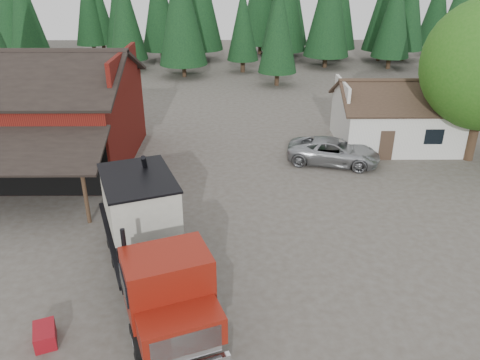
{
  "coord_description": "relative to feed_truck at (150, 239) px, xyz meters",
  "views": [
    {
      "loc": [
        1.78,
        -18.22,
        11.98
      ],
      "look_at": [
        1.96,
        3.19,
        1.8
      ],
      "focal_mm": 35.0,
      "sensor_mm": 36.0,
      "label": 1
    }
  ],
  "objects": [
    {
      "name": "equip_box",
      "position": [
        -3.26,
        -3.03,
        -1.92
      ],
      "size": [
        1.05,
        1.28,
        0.6
      ],
      "primitive_type": "cube",
      "rotation": [
        0.0,
        0.0,
        0.37
      ],
      "color": "maroon",
      "rests_on": "ground"
    },
    {
      "name": "feed_truck",
      "position": [
        0.0,
        0.0,
        0.0
      ],
      "size": [
        6.34,
        10.82,
        4.74
      ],
      "rotation": [
        0.0,
        0.0,
        0.36
      ],
      "color": "black",
      "rests_on": "ground"
    },
    {
      "name": "farmhouse",
      "position": [
        14.55,
        15.96,
        -0.55
      ],
      "size": [
        8.6,
        6.42,
        4.65
      ],
      "color": "silver",
      "rests_on": "ground"
    },
    {
      "name": "near_pine_b",
      "position": [
        7.55,
        32.97,
        3.67
      ],
      "size": [
        3.96,
        3.96,
        10.4
      ],
      "color": "#382619",
      "rests_on": "ground"
    },
    {
      "name": "ground",
      "position": [
        1.55,
        2.97,
        -2.22
      ],
      "size": [
        120.0,
        120.0,
        0.0
      ],
      "primitive_type": "plane",
      "color": "#4B453B",
      "rests_on": "ground"
    },
    {
      "name": "near_pine_c",
      "position": [
        23.55,
        28.97,
        4.67
      ],
      "size": [
        4.84,
        4.84,
        12.4
      ],
      "color": "#382619",
      "rests_on": "ground"
    },
    {
      "name": "near_pine_d",
      "position": [
        -2.45,
        36.97,
        5.18
      ],
      "size": [
        5.28,
        5.28,
        13.4
      ],
      "color": "#382619",
      "rests_on": "ground"
    },
    {
      "name": "conifer_backdrop",
      "position": [
        1.55,
        44.97,
        -2.22
      ],
      "size": [
        76.0,
        16.0,
        16.0
      ],
      "primitive_type": null,
      "color": "black",
      "rests_on": "ground"
    },
    {
      "name": "silver_car",
      "position": [
        9.55,
        12.46,
        -1.41
      ],
      "size": [
        6.29,
        4.03,
        1.61
      ],
      "primitive_type": "imported",
      "rotation": [
        0.0,
        0.0,
        1.32
      ],
      "color": "#9B9EA2",
      "rests_on": "ground"
    },
    {
      "name": "red_barn",
      "position": [
        -9.45,
        12.87,
        0.47
      ],
      "size": [
        12.8,
        13.63,
        7.18
      ],
      "color": "maroon",
      "rests_on": "ground"
    }
  ]
}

